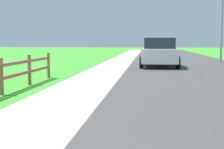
{
  "coord_description": "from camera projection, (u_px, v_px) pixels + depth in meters",
  "views": [
    {
      "loc": [
        1.12,
        -0.04,
        1.44
      ],
      "look_at": [
        0.28,
        7.8,
        0.67
      ],
      "focal_mm": 54.12,
      "sensor_mm": 36.0,
      "label": 1
    }
  ],
  "objects": [
    {
      "name": "ground_plane",
      "position": [
        133.0,
        61.0,
        25.04
      ],
      "size": [
        120.0,
        120.0,
        0.0
      ],
      "primitive_type": "plane",
      "color": "#368D29"
    },
    {
      "name": "road_asphalt",
      "position": [
        178.0,
        60.0,
        26.64
      ],
      "size": [
        7.0,
        66.0,
        0.01
      ],
      "primitive_type": "cube",
      "color": "#393939",
      "rests_on": "ground"
    },
    {
      "name": "curb_concrete",
      "position": [
        97.0,
        59.0,
        27.34
      ],
      "size": [
        6.0,
        66.0,
        0.01
      ],
      "primitive_type": "cube",
      "color": "#B39C99",
      "rests_on": "ground"
    },
    {
      "name": "grass_verge",
      "position": [
        79.0,
        59.0,
        27.49
      ],
      "size": [
        5.0,
        66.0,
        0.0
      ],
      "primitive_type": "cube",
      "color": "#368D29",
      "rests_on": "ground"
    },
    {
      "name": "parked_suv_white",
      "position": [
        159.0,
        52.0,
        19.28
      ],
      "size": [
        2.2,
        4.25,
        1.66
      ],
      "color": "white",
      "rests_on": "ground"
    },
    {
      "name": "street_lamp",
      "position": [
        224.0,
        0.0,
        23.31
      ],
      "size": [
        1.17,
        0.2,
        7.41
      ],
      "color": "gray",
      "rests_on": "ground"
    }
  ]
}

